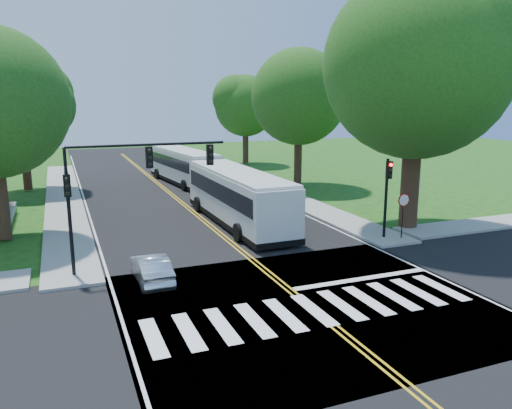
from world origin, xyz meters
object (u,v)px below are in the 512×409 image
bus_follow (184,166)px  hatchback (151,269)px  dark_sedan (267,201)px  signal_nw (123,177)px  signal_ne (387,188)px  bus_lead (238,196)px  suv (272,204)px

bus_follow → hatchback: bearing=66.6°
bus_follow → dark_sedan: bus_follow is taller
signal_nw → dark_sedan: 15.00m
signal_nw → dark_sedan: (10.93, 9.57, -3.74)m
signal_ne → bus_lead: (-6.38, 6.56, -1.19)m
bus_lead → bus_follow: (0.43, 16.02, -0.11)m
bus_lead → dark_sedan: 4.57m
signal_ne → bus_follow: (-5.94, 22.58, -1.30)m
signal_nw → hatchback: bearing=-67.4°
hatchback → dark_sedan: 15.26m
suv → dark_sedan: bearing=-99.6°
signal_ne → dark_sedan: signal_ne is taller
hatchback → signal_ne: bearing=-173.3°
dark_sedan → signal_ne: bearing=120.6°
signal_nw → signal_ne: (14.06, 0.01, -1.41)m
signal_nw → suv: (10.76, 8.21, -3.70)m
bus_follow → dark_sedan: 13.36m
suv → bus_lead: bearing=25.5°
signal_nw → hatchback: size_ratio=1.94×
bus_follow → hatchback: bus_follow is taller
bus_follow → dark_sedan: bearing=95.6°
signal_ne → hatchback: bearing=-172.3°
signal_ne → dark_sedan: 10.32m
bus_lead → dark_sedan: (3.26, 3.00, -1.14)m
signal_ne → bus_lead: size_ratio=0.34×
signal_ne → bus_lead: signal_ne is taller
bus_lead → hatchback: 10.92m
bus_lead → signal_ne: bearing=133.6°
bus_follow → dark_sedan: (2.82, -13.02, -1.03)m
bus_lead → hatchback: bus_lead is taller
signal_ne → suv: 9.12m
signal_nw → dark_sedan: size_ratio=1.66×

